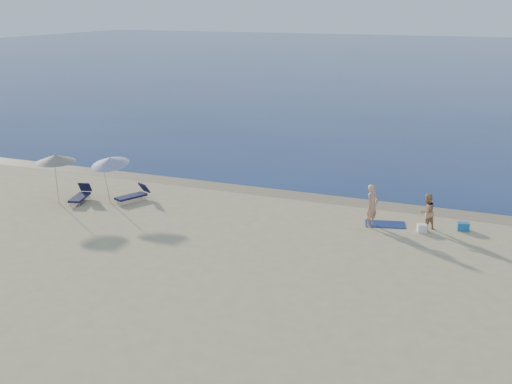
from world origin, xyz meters
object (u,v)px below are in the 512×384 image
at_px(person_right, 427,212).
at_px(umbrella_near, 110,161).
at_px(blue_cooler, 463,226).
at_px(person_left, 372,206).

xyz_separation_m(person_right, umbrella_near, (-14.69, -1.84, 1.25)).
bearing_deg(blue_cooler, person_right, -171.88).
bearing_deg(person_right, blue_cooler, 148.22).
height_order(person_right, blue_cooler, person_right).
bearing_deg(blue_cooler, umbrella_near, 177.76).
bearing_deg(person_left, person_right, -55.82).
bearing_deg(umbrella_near, blue_cooler, 12.44).
xyz_separation_m(person_left, umbrella_near, (-12.44, -1.36, 1.11)).
bearing_deg(blue_cooler, person_left, -175.80).
relative_size(blue_cooler, umbrella_near, 0.20).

